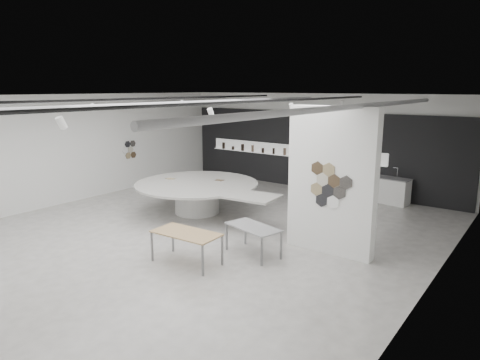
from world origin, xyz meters
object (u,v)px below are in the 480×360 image
Objects in this scene: display_island at (199,193)px; sample_table_stone at (253,229)px; kitchen_counter at (386,190)px; sample_table_wood at (186,235)px; partition_column at (331,181)px.

display_island reaches higher than sample_table_stone.
display_island is 3.19× the size of kitchen_counter.
sample_table_stone is at bearing -92.06° from kitchen_counter.
display_island is at bearing 128.08° from sample_table_wood.
sample_table_wood is at bearing -124.56° from sample_table_stone.
partition_column is at bearing 42.43° from sample_table_stone.
kitchen_counter is (1.94, 8.19, -0.23)m from sample_table_wood.
sample_table_wood is 8.41m from kitchen_counter.
display_island is 6.68m from kitchen_counter.
kitchen_counter reaches higher than display_island.
kitchen_counter is (4.46, 4.97, -0.20)m from display_island.
sample_table_wood reaches higher than sample_table_stone.
sample_table_wood is 1.65m from sample_table_stone.
partition_column is 2.36× the size of sample_table_stone.
display_island is 3.27× the size of sample_table_wood.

